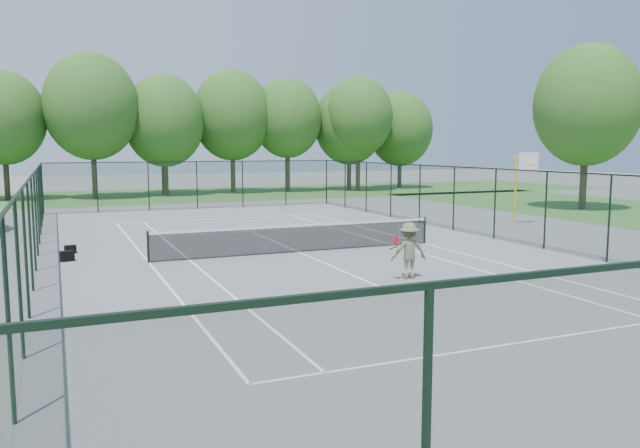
{
  "coord_description": "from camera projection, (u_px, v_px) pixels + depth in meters",
  "views": [
    {
      "loc": [
        -8.3,
        -21.52,
        3.93
      ],
      "look_at": [
        0.0,
        -2.0,
        1.3
      ],
      "focal_mm": 35.0,
      "sensor_mm": 36.0,
      "label": 1
    }
  ],
  "objects": [
    {
      "name": "tree_side",
      "position": [
        587.0,
        105.0,
        38.85
      ],
      "size": [
        6.51,
        6.51,
        10.31
      ],
      "color": "#443321",
      "rests_on": "ground"
    },
    {
      "name": "sports_bag_a",
      "position": [
        67.0,
        256.0,
        21.53
      ],
      "size": [
        0.5,
        0.36,
        0.36
      ],
      "primitive_type": "cube",
      "rotation": [
        0.0,
        0.0,
        0.22
      ],
      "color": "black",
      "rests_on": "ground"
    },
    {
      "name": "grass_far",
      "position": [
        166.0,
        195.0,
        50.75
      ],
      "size": [
        80.0,
        16.0,
        0.01
      ],
      "primitive_type": "cube",
      "color": "#407530",
      "rests_on": "ground"
    },
    {
      "name": "court_lines",
      "position": [
        299.0,
        252.0,
        23.36
      ],
      "size": [
        11.05,
        23.85,
        0.01
      ],
      "color": "white",
      "rests_on": "ground"
    },
    {
      "name": "tree_line_far",
      "position": [
        164.0,
        121.0,
        50.02
      ],
      "size": [
        39.4,
        6.4,
        9.7
      ],
      "color": "#443321",
      "rests_on": "ground"
    },
    {
      "name": "tennis_net",
      "position": [
        299.0,
        237.0,
        23.29
      ],
      "size": [
        11.08,
        0.08,
        1.1
      ],
      "color": "black",
      "rests_on": "ground"
    },
    {
      "name": "sports_bag_b",
      "position": [
        70.0,
        249.0,
        23.1
      ],
      "size": [
        0.43,
        0.31,
        0.31
      ],
      "primitive_type": "cube",
      "rotation": [
        0.0,
        0.0,
        0.2
      ],
      "color": "black",
      "rests_on": "ground"
    },
    {
      "name": "fence_enclosure",
      "position": [
        299.0,
        211.0,
        23.17
      ],
      "size": [
        18.05,
        36.05,
        3.02
      ],
      "color": "#183920",
      "rests_on": "ground"
    },
    {
      "name": "basketball_goal",
      "position": [
        523.0,
        174.0,
        31.79
      ],
      "size": [
        1.2,
        1.43,
        3.65
      ],
      "color": "yellow",
      "rests_on": "ground"
    },
    {
      "name": "tennis_player",
      "position": [
        409.0,
        251.0,
        18.65
      ],
      "size": [
        1.71,
        0.92,
        1.68
      ],
      "color": "#606749",
      "rests_on": "ground"
    },
    {
      "name": "ground",
      "position": [
        299.0,
        252.0,
        23.36
      ],
      "size": [
        140.0,
        140.0,
        0.0
      ],
      "primitive_type": "plane",
      "color": "slate",
      "rests_on": "ground"
    }
  ]
}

